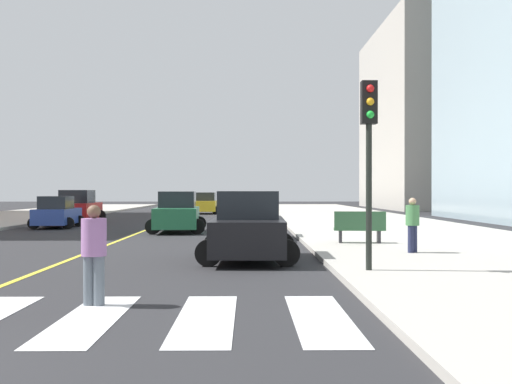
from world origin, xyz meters
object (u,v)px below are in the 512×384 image
car_silver_seventh (175,203)px  pedestrian_crossing (94,250)px  car_black_nearest (248,228)px  car_gray_sixth (254,220)px  traffic_light_near_corner (369,137)px  pedestrian_waiting_east (412,222)px  car_red_second (78,207)px  car_green_fifth (177,213)px  car_yellow_third (206,204)px  park_bench (360,228)px  car_blue_fourth (57,213)px

car_silver_seventh → pedestrian_crossing: (4.34, -49.37, 0.12)m
car_black_nearest → car_silver_seventh: car_black_nearest is taller
car_silver_seventh → pedestrian_crossing: size_ratio=2.35×
car_gray_sixth → traffic_light_near_corner: traffic_light_near_corner is taller
pedestrian_waiting_east → car_gray_sixth: bearing=81.2°
car_red_second → car_gray_sixth: bearing=-52.7°
traffic_light_near_corner → car_gray_sixth: bearing=-77.1°
car_green_fifth → pedestrian_waiting_east: 14.22m
car_yellow_third → park_bench: size_ratio=2.25×
car_yellow_third → car_blue_fourth: bearing=72.9°
car_black_nearest → car_yellow_third: bearing=-83.4°
pedestrian_waiting_east → traffic_light_near_corner: bearing=-159.1°
car_silver_seventh → park_bench: bearing=-76.5°
car_red_second → park_bench: car_red_second is taller
car_black_nearest → car_blue_fourth: 18.88m
car_black_nearest → car_yellow_third: (-3.64, 36.47, -0.07)m
car_red_second → car_blue_fourth: (0.40, -5.71, -0.15)m
car_red_second → car_silver_seventh: car_red_second is taller
car_silver_seventh → car_green_fifth: bearing=-85.7°
traffic_light_near_corner → park_bench: traffic_light_near_corner is taller
car_green_fifth → pedestrian_waiting_east: bearing=123.3°
park_bench → traffic_light_near_corner: bearing=177.0°
car_blue_fourth → car_green_fifth: (6.84, -3.59, 0.12)m
car_silver_seventh → car_blue_fourth: bearing=-99.5°
park_bench → pedestrian_crossing: size_ratio=1.05×
car_black_nearest → car_red_second: bearing=-62.8°
car_red_second → car_yellow_third: 16.48m
pedestrian_crossing → car_black_nearest: bearing=-99.9°
traffic_light_near_corner → pedestrian_crossing: (-5.50, -3.65, -2.29)m
car_blue_fourth → pedestrian_crossing: bearing=-73.1°
car_silver_seventh → pedestrian_waiting_east: size_ratio=2.52×
car_gray_sixth → park_bench: (3.70, -3.66, -0.09)m
pedestrian_crossing → pedestrian_waiting_east: pedestrian_waiting_east is taller
car_red_second → car_black_nearest: bearing=-64.9°
car_blue_fourth → traffic_light_near_corner: 23.39m
car_blue_fourth → park_bench: size_ratio=2.09×
pedestrian_waiting_east → car_black_nearest: bearing=146.4°
car_black_nearest → park_bench: car_black_nearest is taller
car_black_nearest → car_red_second: (-10.65, 21.56, 0.02)m
car_blue_fourth → park_bench: car_blue_fourth is taller
car_yellow_third → pedestrian_waiting_east: bearing=104.1°
car_blue_fourth → car_silver_seventh: size_ratio=0.94×
car_yellow_third → traffic_light_near_corner: bearing=99.9°
car_red_second → traffic_light_near_corner: traffic_light_near_corner is taller
pedestrian_crossing → pedestrian_waiting_east: 10.87m
car_yellow_third → car_green_fifth: car_green_fifth is taller
car_blue_fourth → car_silver_seventh: car_silver_seventh is taller
car_green_fifth → car_blue_fourth: bearing=-30.2°
car_yellow_third → car_gray_sixth: size_ratio=1.09×
park_bench → pedestrian_waiting_east: 3.60m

